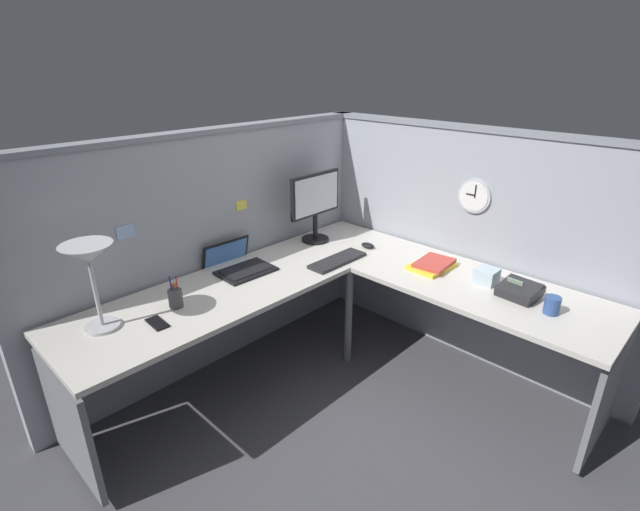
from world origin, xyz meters
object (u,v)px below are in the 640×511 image
object	(u,v)px
keyboard	(337,260)
tissue_box	(487,276)
book_stack	(432,265)
coffee_mug	(552,305)
laptop	(237,264)
wall_clock	(475,196)
office_phone	(520,291)
cell_phone	(157,323)
desk_lamp_dome	(89,261)
monitor	(315,202)
pen_cup	(175,298)
computer_mouse	(368,245)

from	to	relation	value
keyboard	tissue_box	size ratio (longest dim) A/B	3.58
book_stack	coffee_mug	size ratio (longest dim) A/B	3.10
laptop	book_stack	distance (m)	1.25
wall_clock	coffee_mug	bearing A→B (deg)	-119.56
office_phone	book_stack	size ratio (longest dim) A/B	0.74
cell_phone	wall_clock	bearing A→B (deg)	-17.94
desk_lamp_dome	coffee_mug	distance (m)	2.32
monitor	coffee_mug	size ratio (longest dim) A/B	5.21
laptop	pen_cup	size ratio (longest dim) A/B	2.18
laptop	pen_cup	bearing A→B (deg)	-161.83
laptop	wall_clock	distance (m)	1.58
laptop	wall_clock	world-z (taller)	wall_clock
pen_cup	coffee_mug	world-z (taller)	pen_cup
pen_cup	coffee_mug	bearing A→B (deg)	-48.16
office_phone	monitor	bearing A→B (deg)	96.51
laptop	desk_lamp_dome	bearing A→B (deg)	-173.56
desk_lamp_dome	book_stack	distance (m)	1.97
book_stack	office_phone	bearing A→B (deg)	-90.87
cell_phone	coffee_mug	size ratio (longest dim) A/B	1.50
desk_lamp_dome	book_stack	xyz separation A→B (m)	(1.76, -0.80, -0.34)
computer_mouse	book_stack	world-z (taller)	book_stack
laptop	desk_lamp_dome	size ratio (longest dim) A/B	0.88
monitor	book_stack	size ratio (longest dim) A/B	1.68
tissue_box	wall_clock	distance (m)	0.54
computer_mouse	coffee_mug	distance (m)	1.27
monitor	office_phone	bearing A→B (deg)	-83.49
wall_clock	tissue_box	bearing A→B (deg)	-135.99
monitor	office_phone	distance (m)	1.47
computer_mouse	coffee_mug	bearing A→B (deg)	-92.54
book_stack	wall_clock	distance (m)	0.52
cell_phone	computer_mouse	bearing A→B (deg)	-1.80
tissue_box	book_stack	bearing A→B (deg)	95.52
computer_mouse	wall_clock	world-z (taller)	wall_clock
book_stack	computer_mouse	bearing A→B (deg)	91.84
cell_phone	coffee_mug	distance (m)	2.04
keyboard	cell_phone	distance (m)	1.22
desk_lamp_dome	office_phone	world-z (taller)	desk_lamp_dome
monitor	book_stack	world-z (taller)	monitor
monitor	laptop	distance (m)	0.74
computer_mouse	monitor	bearing A→B (deg)	113.21
desk_lamp_dome	tissue_box	size ratio (longest dim) A/B	3.71
monitor	pen_cup	size ratio (longest dim) A/B	2.78
coffee_mug	wall_clock	world-z (taller)	wall_clock
tissue_box	wall_clock	xyz separation A→B (m)	(0.28, 0.27, 0.38)
book_stack	wall_clock	xyz separation A→B (m)	(0.31, -0.07, 0.40)
computer_mouse	book_stack	xyz separation A→B (m)	(0.02, -0.51, 0.00)
office_phone	desk_lamp_dome	bearing A→B (deg)	142.15
desk_lamp_dome	office_phone	bearing A→B (deg)	-37.85
pen_cup	coffee_mug	xyz separation A→B (m)	(1.33, -1.48, -0.00)
wall_clock	desk_lamp_dome	bearing A→B (deg)	157.20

